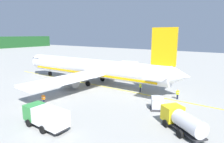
{
  "coord_description": "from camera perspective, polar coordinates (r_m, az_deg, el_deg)",
  "views": [
    {
      "loc": [
        -7.57,
        -8.19,
        10.76
      ],
      "look_at": [
        24.83,
        14.44,
        3.06
      ],
      "focal_mm": 30.79,
      "sensor_mm": 36.0,
      "label": 1
    }
  ],
  "objects": [
    {
      "name": "crew_loader_left",
      "position": [
        36.82,
        8.43,
        -4.41
      ],
      "size": [
        0.42,
        0.56,
        1.76
      ],
      "color": "#191E33",
      "rests_on": "ground"
    },
    {
      "name": "airliner_foreground",
      "position": [
        42.63,
        -5.97,
        1.0
      ],
      "size": [
        34.68,
        41.69,
        11.9
      ],
      "color": "white",
      "rests_on": "ground"
    },
    {
      "name": "cargo_container_near",
      "position": [
        28.74,
        13.25,
        -9.21
      ],
      "size": [
        2.43,
        2.43,
        2.04
      ],
      "color": "#333338",
      "rests_on": "ground"
    },
    {
      "name": "crew_supervisor",
      "position": [
        34.14,
        18.9,
        -6.19
      ],
      "size": [
        0.51,
        0.46,
        1.71
      ],
      "color": "#191E33",
      "rests_on": "ground"
    },
    {
      "name": "service_truck_baggage",
      "position": [
        24.15,
        -19.15,
        -12.37
      ],
      "size": [
        2.55,
        6.08,
        2.44
      ],
      "color": "#338C3F",
      "rests_on": "ground"
    },
    {
      "name": "crew_marshaller",
      "position": [
        31.76,
        -19.7,
        -7.51
      ],
      "size": [
        0.38,
        0.59,
        1.73
      ],
      "color": "#191E33",
      "rests_on": "ground"
    },
    {
      "name": "apron_guide_line",
      "position": [
        39.96,
        -1.91,
        -4.6
      ],
      "size": [
        0.3,
        60.0,
        0.01
      ],
      "primitive_type": "cube",
      "color": "yellow",
      "rests_on": "ground"
    },
    {
      "name": "service_truck_fuel",
      "position": [
        23.34,
        20.12,
        -13.35
      ],
      "size": [
        4.94,
        5.69,
        2.4
      ],
      "color": "yellow",
      "rests_on": "ground"
    },
    {
      "name": "crew_loader_right",
      "position": [
        44.05,
        6.89,
        -1.86
      ],
      "size": [
        0.43,
        0.55,
        1.7
      ],
      "color": "#191E33",
      "rests_on": "ground"
    }
  ]
}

